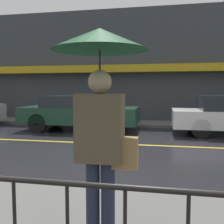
{
  "coord_description": "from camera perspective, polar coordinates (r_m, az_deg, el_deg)",
  "views": [
    {
      "loc": [
        1.66,
        -7.53,
        1.62
      ],
      "look_at": [
        0.56,
        -1.82,
        1.11
      ],
      "focal_mm": 42.0,
      "sensor_mm": 36.0,
      "label": 1
    }
  ],
  "objects": [
    {
      "name": "lane_marking",
      "position": [
        7.88,
        -1.5,
        -6.86
      ],
      "size": [
        25.2,
        0.12,
        0.01
      ],
      "color": "gold",
      "rests_on": "ground_plane"
    },
    {
      "name": "building_storefront",
      "position": [
        13.07,
        3.64,
        9.93
      ],
      "size": [
        28.0,
        0.85,
        5.51
      ],
      "color": "#383D42",
      "rests_on": "ground_plane"
    },
    {
      "name": "car_dark_green",
      "position": [
        10.37,
        -7.12,
        -0.0
      ],
      "size": [
        4.52,
        1.86,
        1.36
      ],
      "color": "#193828",
      "rests_on": "ground_plane"
    },
    {
      "name": "sidewalk_far",
      "position": [
        12.14,
        2.97,
        -2.41
      ],
      "size": [
        28.0,
        1.74,
        0.12
      ],
      "color": "#60605E",
      "rests_on": "ground_plane"
    },
    {
      "name": "ground_plane",
      "position": [
        7.88,
        -1.5,
        -6.88
      ],
      "size": [
        80.0,
        80.0,
        0.0
      ],
      "primitive_type": "plane",
      "color": "black"
    },
    {
      "name": "pedestrian",
      "position": [
        2.48,
        -2.5,
        5.97
      ],
      "size": [
        0.91,
        0.91,
        2.07
      ],
      "rotation": [
        0.0,
        0.0,
        3.14
      ],
      "color": "#23283D",
      "rests_on": "sidewalk_near"
    }
  ]
}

